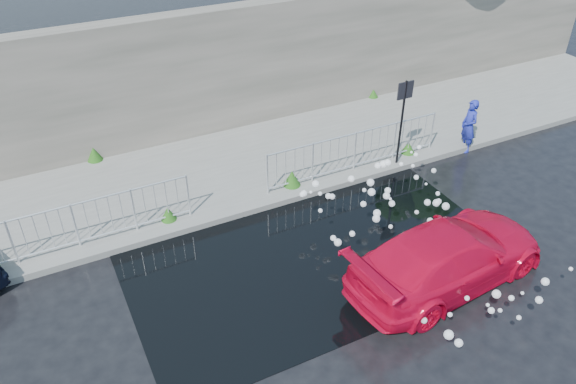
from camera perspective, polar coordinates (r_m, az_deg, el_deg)
name	(u,v)px	position (r m, az deg, el deg)	size (l,w,h in m)	color
ground	(316,289)	(11.49, 2.83, -9.81)	(90.00, 90.00, 0.00)	black
pavement	(225,169)	(15.06, -6.45, 2.34)	(30.00, 4.00, 0.15)	slate
curb	(255,208)	(13.50, -3.36, -1.63)	(30.00, 0.25, 0.16)	slate
retaining_wall	(191,76)	(16.11, -9.78, 11.56)	(30.00, 0.60, 3.50)	#534F46
puddle	(313,253)	(12.31, 2.60, -6.17)	(8.00, 5.00, 0.01)	black
sign_post	(403,110)	(14.63, 11.61, 8.20)	(0.45, 0.06, 2.50)	black
railing_left	(75,224)	(12.72, -20.84, -3.06)	(5.05, 0.05, 1.10)	silver
railing_right	(355,150)	(14.63, 6.81, 4.28)	(5.05, 0.05, 1.10)	silver
weeds	(224,172)	(14.46, -6.48, 2.03)	(12.17, 3.93, 0.41)	#1A5616
water_spray	(398,212)	(12.40, 11.09, -2.01)	(3.63, 5.35, 0.93)	white
red_car	(448,256)	(11.69, 15.99, -6.24)	(1.81, 4.44, 1.29)	red
person	(469,126)	(16.40, 17.91, 6.40)	(0.56, 0.37, 1.53)	#202AA4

